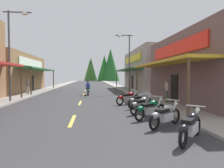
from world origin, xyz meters
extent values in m
cube|color=#38383A|center=(0.00, 33.98, -0.05)|extent=(9.67, 97.96, 0.10)
cube|color=#9E9991|center=(-5.84, 33.98, 0.06)|extent=(2.00, 97.96, 0.12)
cube|color=#9E9991|center=(5.84, 33.98, 0.06)|extent=(2.00, 97.96, 0.12)
cube|color=#E0C64C|center=(0.00, 7.96, 0.01)|extent=(0.16, 2.40, 0.01)
cube|color=#E0C64C|center=(0.00, 13.81, 0.01)|extent=(0.16, 2.40, 0.01)
cube|color=#E0C64C|center=(0.00, 20.07, 0.01)|extent=(0.16, 2.40, 0.01)
cube|color=#E0C64C|center=(0.00, 26.62, 0.01)|extent=(0.16, 2.40, 0.01)
cube|color=#E0C64C|center=(0.00, 32.23, 0.01)|extent=(0.16, 2.40, 0.01)
cube|color=#E0C64C|center=(0.00, 38.29, 0.01)|extent=(0.16, 2.40, 0.01)
cube|color=#E0C64C|center=(0.00, 44.32, 0.01)|extent=(0.16, 2.40, 0.01)
cube|color=#E0C64C|center=(0.00, 50.58, 0.01)|extent=(0.16, 2.40, 0.01)
cube|color=#E0C64C|center=(0.00, 56.01, 0.01)|extent=(0.16, 2.40, 0.01)
cube|color=#E0C64C|center=(0.00, 62.28, 0.01)|extent=(0.16, 2.40, 0.01)
cube|color=#E0C64C|center=(0.00, 68.64, 0.01)|extent=(0.16, 2.40, 0.01)
cube|color=#E0C64C|center=(0.00, 74.44, 0.01)|extent=(0.16, 2.40, 0.01)
cylinder|color=brown|center=(-5.24, 16.89, 1.41)|extent=(0.14, 0.14, 2.82)
cube|color=olive|center=(-10.32, 25.41, 2.38)|extent=(6.97, 13.36, 4.75)
cube|color=#236033|center=(-5.94, 25.41, 2.90)|extent=(1.80, 12.02, 0.16)
cylinder|color=brown|center=(-5.24, 19.60, 1.41)|extent=(0.14, 0.14, 2.82)
cylinder|color=brown|center=(-5.24, 31.22, 1.41)|extent=(0.14, 0.14, 2.82)
cube|color=white|center=(-6.78, 25.41, 3.71)|extent=(0.10, 9.35, 0.90)
cube|color=black|center=(-6.80, 25.41, 1.05)|extent=(0.08, 1.10, 2.10)
cube|color=brown|center=(10.51, 12.69, 2.52)|extent=(7.34, 11.73, 5.04)
cube|color=gold|center=(5.94, 12.69, 2.90)|extent=(1.80, 10.56, 0.16)
cylinder|color=brown|center=(5.24, 7.61, 1.41)|extent=(0.14, 0.14, 2.82)
cylinder|color=brown|center=(5.24, 17.77, 1.41)|extent=(0.14, 0.14, 2.82)
cube|color=red|center=(6.78, 12.69, 3.93)|extent=(0.10, 8.21, 0.90)
cube|color=black|center=(6.80, 12.69, 1.05)|extent=(0.08, 1.10, 2.10)
cube|color=gray|center=(10.58, 27.22, 2.88)|extent=(7.48, 13.92, 5.77)
cube|color=#236033|center=(5.94, 27.22, 2.90)|extent=(1.80, 12.53, 0.16)
cylinder|color=brown|center=(5.24, 21.15, 1.41)|extent=(0.14, 0.14, 2.82)
cylinder|color=brown|center=(5.24, 33.28, 1.41)|extent=(0.14, 0.14, 2.82)
cube|color=yellow|center=(6.78, 27.22, 4.50)|extent=(0.10, 9.74, 0.90)
cube|color=black|center=(6.80, 27.22, 1.05)|extent=(0.08, 1.10, 2.10)
cylinder|color=#474C51|center=(-5.23, 14.49, 3.42)|extent=(0.14, 0.14, 6.84)
cylinder|color=#474C51|center=(-4.61, 14.49, 6.74)|extent=(2.06, 0.10, 0.10)
ellipsoid|color=silver|center=(-4.08, 14.49, 6.64)|extent=(0.50, 0.30, 0.24)
cylinder|color=#474C51|center=(5.23, 21.58, 3.40)|extent=(0.14, 0.14, 6.80)
cylinder|color=#474C51|center=(4.61, 21.58, 6.70)|extent=(2.06, 0.10, 0.10)
ellipsoid|color=silver|center=(4.08, 21.58, 6.60)|extent=(0.50, 0.30, 0.24)
torus|color=black|center=(4.38, 5.34, 0.32)|extent=(0.51, 0.54, 0.64)
torus|color=black|center=(3.36, 4.24, 0.32)|extent=(0.51, 0.54, 0.64)
cube|color=silver|center=(3.87, 4.79, 0.40)|extent=(0.68, 0.70, 0.32)
ellipsoid|color=black|center=(4.01, 4.94, 0.72)|extent=(0.62, 0.63, 0.28)
cube|color=black|center=(3.70, 4.61, 0.68)|extent=(0.61, 0.63, 0.12)
ellipsoid|color=black|center=(3.40, 4.28, 0.55)|extent=(0.48, 0.49, 0.24)
cylinder|color=silver|center=(4.30, 5.25, 0.65)|extent=(0.30, 0.31, 0.71)
cylinder|color=silver|center=(4.21, 5.16, 1.02)|extent=(0.47, 0.44, 0.04)
sphere|color=white|center=(4.41, 5.36, 0.85)|extent=(0.16, 0.16, 0.16)
torus|color=black|center=(4.34, 6.94, 0.32)|extent=(0.57, 0.46, 0.64)
torus|color=black|center=(3.14, 6.04, 0.32)|extent=(0.57, 0.46, 0.64)
cube|color=silver|center=(3.74, 6.49, 0.40)|extent=(0.73, 0.64, 0.32)
ellipsoid|color=#99999E|center=(3.90, 6.61, 0.72)|extent=(0.64, 0.59, 0.28)
cube|color=black|center=(3.54, 6.34, 0.68)|extent=(0.65, 0.58, 0.12)
ellipsoid|color=#99999E|center=(3.18, 6.07, 0.55)|extent=(0.50, 0.46, 0.24)
cylinder|color=silver|center=(4.24, 6.86, 0.65)|extent=(0.33, 0.27, 0.71)
cylinder|color=silver|center=(4.14, 6.79, 1.02)|extent=(0.39, 0.50, 0.04)
sphere|color=white|center=(4.37, 6.96, 0.85)|extent=(0.16, 0.16, 0.16)
torus|color=black|center=(4.21, 8.35, 0.32)|extent=(0.59, 0.44, 0.64)
torus|color=black|center=(2.96, 7.52, 0.32)|extent=(0.59, 0.44, 0.64)
cube|color=silver|center=(3.59, 7.93, 0.40)|extent=(0.74, 0.62, 0.32)
ellipsoid|color=#0C5933|center=(3.75, 8.04, 0.72)|extent=(0.64, 0.58, 0.28)
cube|color=black|center=(3.38, 7.80, 0.68)|extent=(0.66, 0.56, 0.12)
ellipsoid|color=#0C5933|center=(3.00, 7.55, 0.55)|extent=(0.50, 0.44, 0.24)
cylinder|color=silver|center=(4.10, 8.28, 0.65)|extent=(0.34, 0.25, 0.71)
cylinder|color=silver|center=(4.00, 8.21, 1.02)|extent=(0.36, 0.52, 0.04)
sphere|color=white|center=(4.24, 8.36, 0.85)|extent=(0.16, 0.16, 0.16)
torus|color=black|center=(4.11, 9.85, 0.32)|extent=(0.54, 0.51, 0.64)
torus|color=black|center=(3.00, 8.84, 0.32)|extent=(0.54, 0.51, 0.64)
cube|color=silver|center=(3.56, 9.35, 0.40)|extent=(0.71, 0.68, 0.32)
ellipsoid|color=#99999E|center=(3.70, 9.48, 0.72)|extent=(0.63, 0.61, 0.28)
cube|color=black|center=(3.37, 9.18, 0.68)|extent=(0.63, 0.61, 0.12)
ellipsoid|color=#99999E|center=(3.04, 8.87, 0.55)|extent=(0.49, 0.47, 0.24)
cylinder|color=silver|center=(4.01, 9.76, 0.65)|extent=(0.31, 0.29, 0.71)
cylinder|color=silver|center=(3.93, 9.68, 1.02)|extent=(0.43, 0.47, 0.04)
sphere|color=white|center=(4.13, 9.87, 0.85)|extent=(0.16, 0.16, 0.16)
torus|color=black|center=(4.48, 11.48, 0.32)|extent=(0.58, 0.45, 0.64)
torus|color=black|center=(3.25, 10.63, 0.32)|extent=(0.58, 0.45, 0.64)
cube|color=silver|center=(3.87, 11.05, 0.40)|extent=(0.73, 0.63, 0.32)
ellipsoid|color=#99999E|center=(4.03, 11.17, 0.72)|extent=(0.64, 0.58, 0.28)
cube|color=black|center=(3.66, 10.91, 0.68)|extent=(0.65, 0.57, 0.12)
ellipsoid|color=#99999E|center=(3.29, 10.65, 0.55)|extent=(0.50, 0.45, 0.24)
cylinder|color=silver|center=(4.38, 11.41, 0.65)|extent=(0.34, 0.26, 0.71)
cylinder|color=silver|center=(4.28, 11.34, 1.02)|extent=(0.38, 0.52, 0.04)
sphere|color=white|center=(4.51, 11.50, 0.85)|extent=(0.16, 0.16, 0.16)
torus|color=black|center=(4.08, 13.08, 0.32)|extent=(0.60, 0.41, 0.64)
torus|color=black|center=(2.79, 12.32, 0.32)|extent=(0.60, 0.41, 0.64)
cube|color=silver|center=(3.44, 12.70, 0.40)|extent=(0.75, 0.59, 0.32)
ellipsoid|color=#A51414|center=(3.61, 12.80, 0.72)|extent=(0.64, 0.56, 0.28)
cube|color=black|center=(3.22, 12.57, 0.68)|extent=(0.66, 0.54, 0.12)
ellipsoid|color=#A51414|center=(2.83, 12.35, 0.55)|extent=(0.50, 0.43, 0.24)
cylinder|color=silver|center=(3.97, 13.01, 0.65)|extent=(0.35, 0.24, 0.71)
cylinder|color=silver|center=(3.87, 12.95, 1.02)|extent=(0.34, 0.54, 0.04)
sphere|color=white|center=(4.11, 13.09, 0.85)|extent=(0.16, 0.16, 0.16)
torus|color=black|center=(0.46, 20.59, 0.32)|extent=(0.12, 0.64, 0.64)
torus|color=black|center=(0.51, 19.09, 0.32)|extent=(0.12, 0.64, 0.64)
cube|color=silver|center=(0.48, 19.84, 0.40)|extent=(0.30, 0.71, 0.32)
ellipsoid|color=#0C5933|center=(0.47, 20.04, 0.72)|extent=(0.34, 0.57, 0.28)
cube|color=black|center=(0.49, 19.59, 0.68)|extent=(0.30, 0.61, 0.12)
ellipsoid|color=#0C5933|center=(0.51, 19.14, 0.55)|extent=(0.26, 0.45, 0.24)
cylinder|color=silver|center=(0.46, 20.46, 0.65)|extent=(0.07, 0.37, 0.71)
cylinder|color=silver|center=(0.46, 20.34, 1.02)|extent=(0.60, 0.06, 0.04)
sphere|color=white|center=(0.45, 20.62, 0.85)|extent=(0.16, 0.16, 0.16)
ellipsoid|color=#333F8C|center=(0.49, 19.69, 1.05)|extent=(0.39, 0.39, 0.64)
sphere|color=black|center=(0.49, 19.74, 1.45)|extent=(0.24, 0.24, 0.24)
cylinder|color=#333F8C|center=(0.32, 19.86, 0.70)|extent=(0.16, 0.43, 0.24)
cylinder|color=#333F8C|center=(0.27, 19.99, 1.05)|extent=(0.12, 0.51, 0.40)
cylinder|color=#333F8C|center=(0.64, 19.87, 0.70)|extent=(0.16, 0.43, 0.24)
cylinder|color=#333F8C|center=(0.68, 20.00, 1.05)|extent=(0.12, 0.51, 0.40)
cylinder|color=#3F593F|center=(6.26, 12.68, 0.46)|extent=(0.14, 0.14, 0.91)
cylinder|color=#3F593F|center=(6.28, 12.85, 0.46)|extent=(0.14, 0.14, 0.91)
ellipsoid|color=#B2A599|center=(6.27, 12.76, 1.23)|extent=(0.30, 0.38, 0.65)
cylinder|color=#B2A599|center=(6.25, 12.53, 1.27)|extent=(0.09, 0.09, 0.61)
cylinder|color=#B2A599|center=(6.29, 13.00, 1.27)|extent=(0.09, 0.09, 0.61)
sphere|color=#8C664C|center=(6.27, 12.76, 1.69)|extent=(0.25, 0.25, 0.25)
cylinder|color=#B2A599|center=(-5.86, 20.30, 0.45)|extent=(0.14, 0.14, 0.91)
cylinder|color=#B2A599|center=(-5.70, 20.38, 0.45)|extent=(0.14, 0.14, 0.91)
ellipsoid|color=#726659|center=(-5.78, 20.34, 1.23)|extent=(0.44, 0.39, 0.64)
cylinder|color=#726659|center=(-5.99, 20.24, 1.26)|extent=(0.09, 0.09, 0.61)
cylinder|color=#726659|center=(-5.56, 20.44, 1.26)|extent=(0.09, 0.09, 0.61)
sphere|color=#8C664C|center=(-5.78, 20.34, 1.69)|extent=(0.25, 0.25, 0.25)
cone|color=#236B23|center=(6.35, 83.16, 5.54)|extent=(6.21, 6.21, 11.08)
cone|color=#326023|center=(0.07, 85.25, 4.49)|extent=(5.03, 5.03, 8.98)
cone|color=#234F23|center=(9.04, 85.15, 6.66)|extent=(7.46, 7.46, 13.31)
cone|color=#2A5023|center=(0.57, 86.02, 5.09)|extent=(5.70, 5.70, 10.18)
cone|color=#1E5B23|center=(8.85, 81.29, 6.83)|extent=(7.65, 7.65, 13.65)
cone|color=#2C4F23|center=(8.33, 83.89, 4.12)|extent=(4.62, 4.62, 8.25)
camera|label=1|loc=(0.86, -0.81, 1.99)|focal=31.25mm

